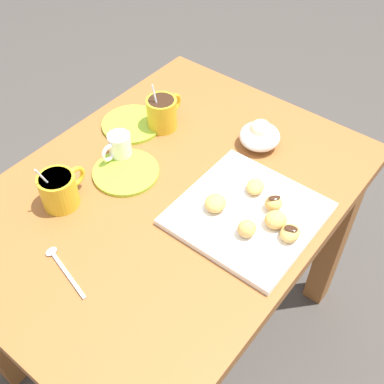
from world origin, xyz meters
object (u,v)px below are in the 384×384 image
(dining_table, at_px, (169,226))
(beignet_2, at_px, (248,227))
(coffee_mug_mustard_left, at_px, (59,189))
(ice_cream_bowl, at_px, (260,135))
(beignet_1, at_px, (290,233))
(beignet_0, at_px, (273,203))
(beignet_3, at_px, (255,187))
(beignet_4, at_px, (276,220))
(saucer_lime_left, at_px, (126,172))
(beignet_5, at_px, (215,203))
(coffee_mug_mustard_right, at_px, (162,112))
(pastry_plate_square, at_px, (247,214))
(saucer_lime_right, at_px, (132,124))
(cream_pitcher_white, at_px, (119,145))

(dining_table, bearing_deg, beignet_2, -89.09)
(coffee_mug_mustard_left, distance_m, ice_cream_bowl, 0.54)
(beignet_1, distance_m, beignet_2, 0.09)
(dining_table, relative_size, beignet_0, 23.85)
(ice_cream_bowl, relative_size, beignet_3, 2.09)
(beignet_2, distance_m, beignet_4, 0.07)
(saucer_lime_left, xyz_separation_m, beignet_5, (0.04, -0.26, 0.03))
(dining_table, bearing_deg, saucer_lime_left, 97.41)
(ice_cream_bowl, bearing_deg, coffee_mug_mustard_right, 111.21)
(dining_table, xyz_separation_m, beignet_5, (0.02, -0.13, 0.17))
(coffee_mug_mustard_right, distance_m, beignet_2, 0.45)
(dining_table, xyz_separation_m, saucer_lime_left, (-0.02, 0.13, 0.14))
(beignet_0, xyz_separation_m, beignet_1, (-0.05, -0.07, -0.00))
(pastry_plate_square, distance_m, beignet_0, 0.07)
(coffee_mug_mustard_right, xyz_separation_m, beignet_5, (-0.17, -0.31, -0.02))
(ice_cream_bowl, xyz_separation_m, beignet_5, (-0.27, -0.05, -0.00))
(dining_table, height_order, ice_cream_bowl, ice_cream_bowl)
(ice_cream_bowl, bearing_deg, beignet_1, -135.53)
(pastry_plate_square, distance_m, saucer_lime_right, 0.46)
(coffee_mug_mustard_left, xyz_separation_m, ice_cream_bowl, (0.48, -0.26, -0.01))
(cream_pitcher_white, relative_size, beignet_4, 2.01)
(pastry_plate_square, xyz_separation_m, beignet_2, (-0.05, -0.03, 0.03))
(beignet_2, xyz_separation_m, beignet_3, (0.12, 0.06, -0.01))
(dining_table, relative_size, beignet_4, 19.63)
(coffee_mug_mustard_right, xyz_separation_m, beignet_4, (-0.13, -0.45, -0.02))
(beignet_3, bearing_deg, saucer_lime_right, 88.45)
(beignet_1, relative_size, beignet_4, 1.02)
(beignet_3, distance_m, beignet_5, 0.11)
(dining_table, distance_m, cream_pitcher_white, 0.25)
(saucer_lime_left, relative_size, beignet_4, 3.29)
(cream_pitcher_white, bearing_deg, saucer_lime_right, 29.94)
(coffee_mug_mustard_left, relative_size, saucer_lime_left, 0.78)
(dining_table, height_order, beignet_0, beignet_0)
(beignet_0, relative_size, beignet_4, 0.82)
(coffee_mug_mustard_right, distance_m, saucer_lime_right, 0.10)
(coffee_mug_mustard_right, height_order, cream_pitcher_white, coffee_mug_mustard_right)
(cream_pitcher_white, bearing_deg, beignet_2, -92.56)
(coffee_mug_mustard_right, bearing_deg, beignet_4, -105.87)
(beignet_5, bearing_deg, beignet_2, -98.70)
(pastry_plate_square, relative_size, beignet_5, 5.61)
(saucer_lime_left, bearing_deg, coffee_mug_mustard_left, 163.10)
(pastry_plate_square, bearing_deg, coffee_mug_mustard_right, 70.67)
(coffee_mug_mustard_right, relative_size, beignet_4, 2.73)
(coffee_mug_mustard_right, height_order, beignet_0, coffee_mug_mustard_right)
(coffee_mug_mustard_right, bearing_deg, cream_pitcher_white, 178.27)
(cream_pitcher_white, relative_size, beignet_1, 1.97)
(cream_pitcher_white, height_order, saucer_lime_left, cream_pitcher_white)
(beignet_3, bearing_deg, beignet_0, -109.45)
(beignet_0, bearing_deg, pastry_plate_square, 137.45)
(coffee_mug_mustard_right, distance_m, saucer_lime_left, 0.22)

